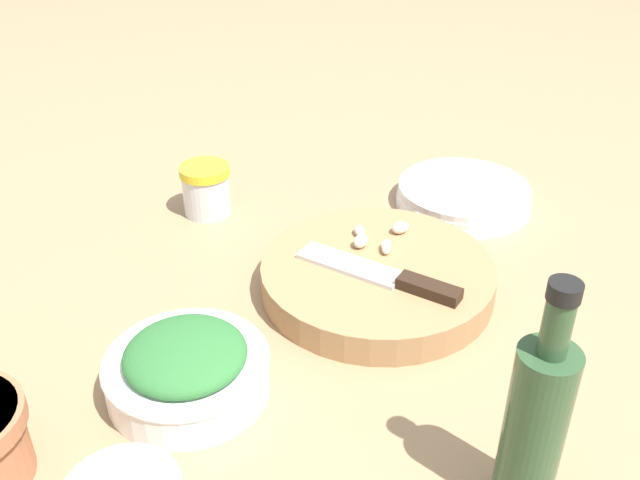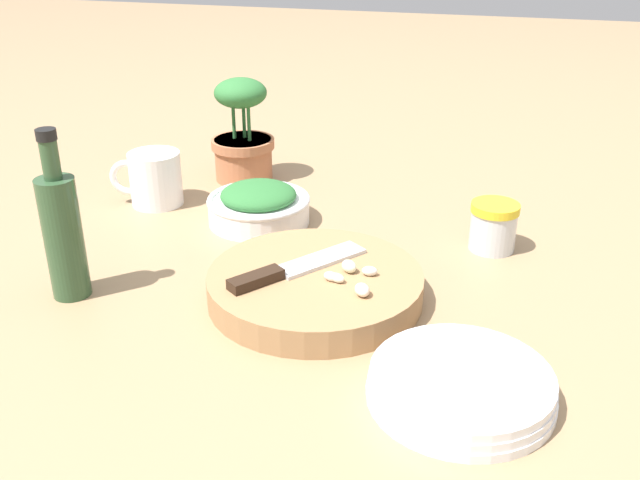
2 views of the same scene
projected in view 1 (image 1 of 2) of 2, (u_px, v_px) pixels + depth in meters
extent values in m
plane|color=#997A56|center=(332.00, 303.00, 0.80)|extent=(5.00, 5.00, 0.00)
cylinder|color=#9E754C|center=(377.00, 277.00, 0.81)|extent=(0.27, 0.27, 0.04)
cube|color=black|center=(429.00, 289.00, 0.75)|extent=(0.06, 0.07, 0.01)
cube|color=silver|center=(350.00, 265.00, 0.80)|extent=(0.10, 0.12, 0.01)
ellipsoid|color=silver|center=(386.00, 248.00, 0.82)|extent=(0.02, 0.01, 0.01)
ellipsoid|color=#E6EBCB|center=(361.00, 241.00, 0.83)|extent=(0.03, 0.02, 0.02)
ellipsoid|color=silver|center=(386.00, 245.00, 0.83)|extent=(0.02, 0.02, 0.01)
ellipsoid|color=silver|center=(359.00, 231.00, 0.85)|extent=(0.02, 0.01, 0.01)
ellipsoid|color=#F4DCC3|center=(400.00, 227.00, 0.86)|extent=(0.03, 0.03, 0.01)
cylinder|color=white|center=(188.00, 376.00, 0.67)|extent=(0.15, 0.15, 0.04)
torus|color=white|center=(186.00, 361.00, 0.66)|extent=(0.16, 0.16, 0.01)
ellipsoid|color=#2D6B33|center=(185.00, 355.00, 0.66)|extent=(0.12, 0.12, 0.03)
cylinder|color=silver|center=(207.00, 193.00, 0.96)|extent=(0.06, 0.06, 0.06)
cylinder|color=yellow|center=(204.00, 170.00, 0.94)|extent=(0.07, 0.07, 0.01)
cylinder|color=white|center=(463.00, 202.00, 0.99)|extent=(0.19, 0.19, 0.01)
cylinder|color=white|center=(463.00, 195.00, 0.99)|extent=(0.18, 0.18, 0.01)
cylinder|color=white|center=(464.00, 189.00, 0.98)|extent=(0.18, 0.18, 0.01)
cylinder|color=#2D4C2D|center=(533.00, 432.00, 0.53)|extent=(0.05, 0.05, 0.15)
cylinder|color=#2D4C2D|center=(557.00, 327.00, 0.48)|extent=(0.02, 0.02, 0.05)
cylinder|color=black|center=(565.00, 291.00, 0.47)|extent=(0.02, 0.02, 0.01)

